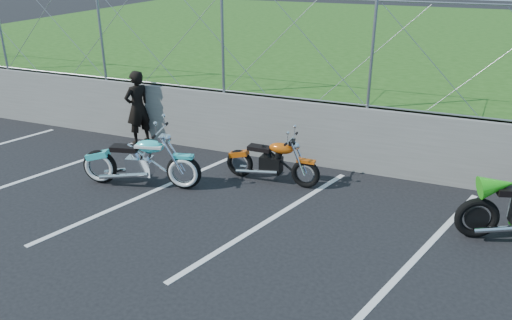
% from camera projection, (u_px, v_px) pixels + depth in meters
% --- Properties ---
extents(ground, '(90.00, 90.00, 0.00)m').
position_uv_depth(ground, '(248.00, 250.00, 7.29)').
color(ground, black).
rests_on(ground, ground).
extents(retaining_wall, '(30.00, 0.22, 1.30)m').
position_uv_depth(retaining_wall, '(315.00, 134.00, 10.04)').
color(retaining_wall, slate).
rests_on(retaining_wall, ground).
extents(grass_field, '(30.00, 20.00, 1.30)m').
position_uv_depth(grass_field, '(387.00, 50.00, 18.60)').
color(grass_field, '#224E14').
rests_on(grass_field, ground).
extents(chain_link_fence, '(28.00, 0.03, 2.00)m').
position_uv_depth(chain_link_fence, '(319.00, 51.00, 9.40)').
color(chain_link_fence, gray).
rests_on(chain_link_fence, retaining_wall).
extents(parking_lines, '(18.29, 4.31, 0.01)m').
position_uv_depth(parking_lines, '(344.00, 233.00, 7.74)').
color(parking_lines, silver).
rests_on(parking_lines, ground).
extents(cruiser_turquoise, '(2.25, 0.76, 1.13)m').
position_uv_depth(cruiser_turquoise, '(142.00, 163.00, 9.14)').
color(cruiser_turquoise, black).
rests_on(cruiser_turquoise, ground).
extents(naked_orange, '(1.87, 0.63, 0.93)m').
position_uv_depth(naked_orange, '(273.00, 162.00, 9.31)').
color(naked_orange, black).
rests_on(naked_orange, ground).
extents(person_standing, '(0.61, 0.72, 1.66)m').
position_uv_depth(person_standing, '(138.00, 108.00, 11.08)').
color(person_standing, black).
rests_on(person_standing, ground).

